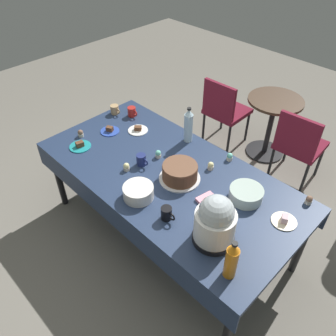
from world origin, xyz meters
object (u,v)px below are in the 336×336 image
Objects in this scene: cupcake_vanilla at (309,200)px; dessert_plate_white at (138,130)px; potluck_table at (168,178)px; dessert_plate_cream at (284,220)px; cupcake_mint at (230,157)px; coffee_mug_red at (132,112)px; glass_salad_bowl at (246,194)px; ceramic_snack_bowl at (138,192)px; soda_bottle_water at (188,126)px; frosted_layer_cake at (180,172)px; cupcake_lemon at (126,167)px; cupcake_rose at (81,133)px; slow_cooker at (215,222)px; coffee_mug_tan at (115,110)px; cupcake_cocoa at (158,154)px; coffee_mug_navy at (141,160)px; dessert_plate_teal at (80,146)px; maroon_chair_right at (299,143)px; soda_bottle_orange_juice at (231,260)px; maroon_chair_left at (224,109)px; round_cafe_table at (272,117)px; cupcake_berry at (211,166)px; dessert_plate_cobalt at (110,130)px; coffee_mug_black at (167,213)px.

dessert_plate_white is at bearing -170.52° from cupcake_vanilla.
dessert_plate_cream reaches higher than potluck_table.
cupcake_mint is 1.10m from coffee_mug_red.
ceramic_snack_bowl is (-0.56, -0.54, 0.00)m from glass_salad_bowl.
frosted_layer_cake is at bearing -54.38° from soda_bottle_water.
cupcake_lemon is 0.65m from cupcake_rose.
glass_salad_bowl is (-0.07, 0.46, -0.13)m from slow_cooker.
cupcake_vanilla is at bearing 29.32° from frosted_layer_cake.
coffee_mug_tan is (-0.09, 0.47, 0.01)m from cupcake_rose.
coffee_mug_navy is at bearing -98.78° from cupcake_cocoa.
slow_cooker is at bearing -2.76° from cupcake_lemon.
coffee_mug_tan is (-1.68, 0.52, -0.13)m from slow_cooker.
ceramic_snack_bowl is at bearing -2.95° from dessert_plate_teal.
ceramic_snack_bowl is 1.23m from cupcake_vanilla.
slow_cooker is (0.67, -0.26, 0.24)m from potluck_table.
maroon_chair_right is at bearing 112.11° from dessert_plate_cream.
cupcake_rose is 0.98m from soda_bottle_water.
coffee_mug_red reaches higher than dessert_plate_white.
cupcake_cocoa is 0.37m from soda_bottle_water.
coffee_mug_navy is (-1.13, 0.31, -0.09)m from soda_bottle_orange_juice.
coffee_mug_navy reaches higher than cupcake_mint.
coffee_mug_red is at bearing 174.02° from glass_salad_bowl.
slow_cooker is at bearing -81.24° from maroon_chair_right.
maroon_chair_left reaches higher than coffee_mug_tan.
cupcake_lemon is at bearing -43.51° from coffee_mug_red.
dessert_plate_teal is at bearing -110.22° from round_cafe_table.
dessert_plate_teal is (-0.78, -0.30, 0.07)m from potluck_table.
coffee_mug_navy reaches higher than coffee_mug_tan.
coffee_mug_tan is at bearing -167.94° from soda_bottle_water.
glass_salad_bowl is 0.95m from cupcake_lemon.
frosted_layer_cake is at bearing 77.81° from ceramic_snack_bowl.
dessert_plate_white reaches higher than round_cafe_table.
cupcake_mint reaches higher than potluck_table.
cupcake_berry is at bearing 130.98° from slow_cooker.
frosted_layer_cake is 1.63m from maroon_chair_left.
soda_bottle_water is 0.68m from coffee_mug_red.
slow_cooker is 2.12m from round_cafe_table.
glass_salad_bowl is 0.40m from cupcake_berry.
dessert_plate_teal is (-1.39, -0.50, -0.03)m from glass_salad_bowl.
slow_cooker reaches higher than dessert_plate_cobalt.
soda_bottle_orange_juice reaches higher than cupcake_rose.
coffee_mug_tan is at bearing 155.72° from coffee_mug_black.
cupcake_cocoa is (-1.15, -0.40, 0.00)m from cupcake_vanilla.
soda_bottle_orange_juice reaches higher than maroon_chair_left.
cupcake_lemon is (-1.18, -0.42, 0.02)m from dessert_plate_cream.
cupcake_vanilla is (0.28, 0.74, -0.14)m from slow_cooker.
cupcake_cocoa is 0.08× the size of maroon_chair_left.
glass_salad_bowl reaches higher than round_cafe_table.
cupcake_lemon reaches higher than round_cafe_table.
frosted_layer_cake reaches higher than dessert_plate_cobalt.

